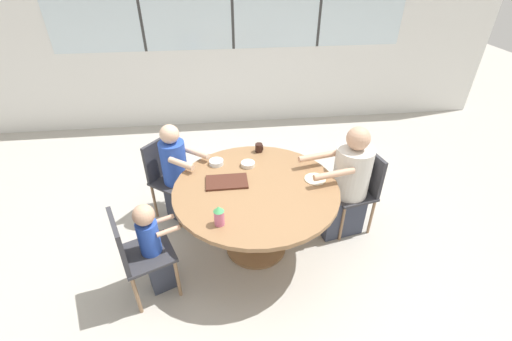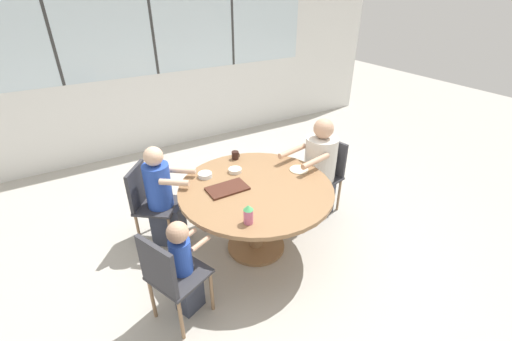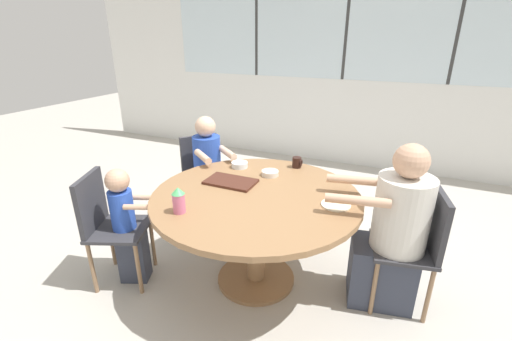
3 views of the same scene
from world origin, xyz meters
name	(u,v)px [view 1 (image 1 of 3)]	position (x,y,z in m)	size (l,w,h in m)	color
ground_plane	(256,247)	(0.00, 0.00, 0.00)	(16.00, 16.00, 0.00)	#B2ADA3
wall_back_with_windows	(233,34)	(0.00, 2.97, 1.43)	(8.40, 0.08, 2.80)	silver
dining_table	(256,199)	(0.00, 0.00, 0.61)	(1.49, 1.49, 0.75)	olive
chair_for_woman_green_shirt	(361,185)	(1.09, 0.22, 0.53)	(0.47, 0.47, 0.88)	#333338
chair_for_man_blue_shirt	(167,172)	(-0.88, 0.68, 0.53)	(0.56, 0.56, 0.88)	#333338
chair_for_toddler	(134,251)	(-1.03, -0.43, 0.53)	(0.52, 0.52, 0.88)	#333338
person_woman_green_shirt	(346,188)	(0.93, 0.18, 0.53)	(0.71, 0.47, 1.19)	#333847
person_man_blue_shirt	(178,177)	(-0.76, 0.58, 0.52)	(0.53, 0.49, 1.11)	#333847
person_toddler	(154,250)	(-0.89, -0.37, 0.46)	(0.35, 0.28, 0.93)	#333847
food_tray_dark	(227,182)	(-0.26, 0.10, 0.76)	(0.38, 0.23, 0.02)	#472319
coffee_mug	(259,148)	(0.11, 0.62, 0.79)	(0.08, 0.08, 0.09)	black
sippy_cup	(219,215)	(-0.34, -0.44, 0.84)	(0.08, 0.08, 0.17)	#CC668C
bowl_white_shallow	(216,162)	(-0.34, 0.42, 0.77)	(0.14, 0.14, 0.05)	silver
bowl_cereal	(248,164)	(-0.04, 0.36, 0.77)	(0.14, 0.14, 0.04)	silver
plate_tortillas	(315,179)	(0.56, 0.06, 0.75)	(0.20, 0.20, 0.01)	beige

